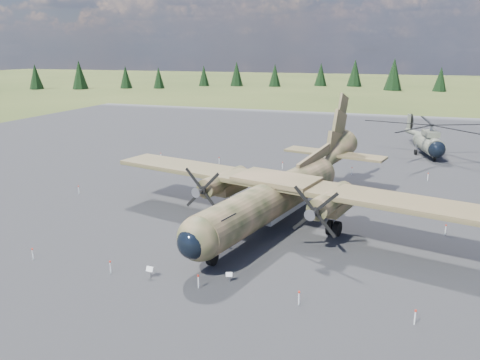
% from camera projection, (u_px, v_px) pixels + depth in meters
% --- Properties ---
extents(ground, '(500.00, 500.00, 0.00)m').
position_uv_depth(ground, '(239.00, 212.00, 40.54)').
color(ground, brown).
rests_on(ground, ground).
extents(apron, '(120.00, 120.00, 0.04)m').
position_uv_depth(apron, '(269.00, 182.00, 49.68)').
color(apron, '#58585C').
rests_on(apron, ground).
extents(transport_plane, '(30.40, 27.24, 10.07)m').
position_uv_depth(transport_plane, '(282.00, 187.00, 37.60)').
color(transport_plane, '#394022').
rests_on(transport_plane, ground).
extents(helicopter_near, '(20.80, 21.83, 4.37)m').
position_uv_depth(helicopter_near, '(430.00, 133.00, 60.79)').
color(helicopter_near, slate).
rests_on(helicopter_near, ground).
extents(info_placard_left, '(0.48, 0.23, 0.73)m').
position_uv_depth(info_placard_left, '(150.00, 270.00, 28.78)').
color(info_placard_left, gray).
rests_on(info_placard_left, ground).
extents(info_placard_right, '(0.42, 0.27, 0.62)m').
position_uv_depth(info_placard_right, '(229.00, 275.00, 28.27)').
color(info_placard_right, gray).
rests_on(info_placard_right, ground).
extents(barrier_fence, '(33.12, 29.62, 0.85)m').
position_uv_depth(barrier_fence, '(234.00, 206.00, 40.48)').
color(barrier_fence, white).
rests_on(barrier_fence, ground).
extents(treeline, '(303.03, 309.28, 10.99)m').
position_uv_depth(treeline, '(250.00, 152.00, 42.02)').
color(treeline, black).
rests_on(treeline, ground).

